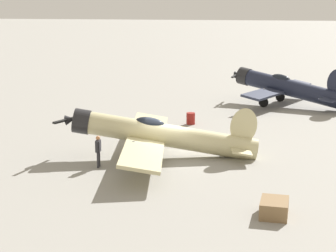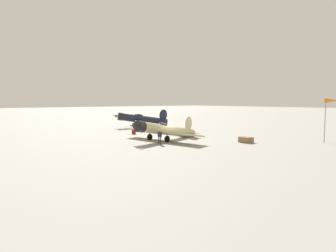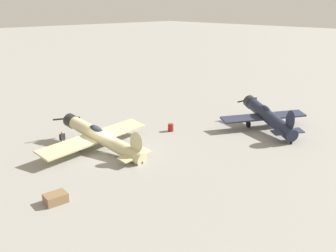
{
  "view_description": "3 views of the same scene",
  "coord_description": "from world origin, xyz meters",
  "px_view_note": "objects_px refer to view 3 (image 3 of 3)",
  "views": [
    {
      "loc": [
        -4.86,
        30.17,
        8.82
      ],
      "look_at": [
        0.0,
        -0.0,
        1.8
      ],
      "focal_mm": 59.82,
      "sensor_mm": 36.0,
      "label": 1
    },
    {
      "loc": [
        24.55,
        29.94,
        5.08
      ],
      "look_at": [
        0.0,
        -0.0,
        1.8
      ],
      "focal_mm": 32.0,
      "sensor_mm": 36.0,
      "label": 2
    },
    {
      "loc": [
        -27.86,
        18.01,
        13.4
      ],
      "look_at": [
        -2.24,
        -6.3,
        1.6
      ],
      "focal_mm": 39.15,
      "sensor_mm": 36.0,
      "label": 3
    }
  ],
  "objects_px": {
    "airplane_mid_apron": "(267,116)",
    "equipment_crate": "(56,198)",
    "airplane_foreground": "(100,137)",
    "fuel_drum": "(171,128)",
    "ground_crew_mechanic": "(62,138)"
  },
  "relations": [
    {
      "from": "ground_crew_mechanic",
      "to": "fuel_drum",
      "type": "bearing_deg",
      "value": 67.23
    },
    {
      "from": "airplane_mid_apron",
      "to": "ground_crew_mechanic",
      "type": "relative_size",
      "value": 5.68
    },
    {
      "from": "airplane_foreground",
      "to": "equipment_crate",
      "type": "distance_m",
      "value": 10.15
    },
    {
      "from": "fuel_drum",
      "to": "ground_crew_mechanic",
      "type": "bearing_deg",
      "value": 72.09
    },
    {
      "from": "airplane_foreground",
      "to": "ground_crew_mechanic",
      "type": "relative_size",
      "value": 7.15
    },
    {
      "from": "airplane_foreground",
      "to": "equipment_crate",
      "type": "bearing_deg",
      "value": 120.66
    },
    {
      "from": "airplane_foreground",
      "to": "equipment_crate",
      "type": "height_order",
      "value": "airplane_foreground"
    },
    {
      "from": "airplane_foreground",
      "to": "ground_crew_mechanic",
      "type": "distance_m",
      "value": 3.75
    },
    {
      "from": "airplane_foreground",
      "to": "equipment_crate",
      "type": "xyz_separation_m",
      "value": [
        -6.27,
        7.92,
        -0.95
      ]
    },
    {
      "from": "airplane_mid_apron",
      "to": "equipment_crate",
      "type": "bearing_deg",
      "value": 113.87
    },
    {
      "from": "fuel_drum",
      "to": "airplane_mid_apron",
      "type": "bearing_deg",
      "value": -130.17
    },
    {
      "from": "airplane_foreground",
      "to": "airplane_mid_apron",
      "type": "distance_m",
      "value": 18.54
    },
    {
      "from": "airplane_mid_apron",
      "to": "equipment_crate",
      "type": "relative_size",
      "value": 6.05
    },
    {
      "from": "equipment_crate",
      "to": "fuel_drum",
      "type": "relative_size",
      "value": 1.96
    },
    {
      "from": "airplane_foreground",
      "to": "fuel_drum",
      "type": "xyz_separation_m",
      "value": [
        -0.79,
        -8.66,
        -0.88
      ]
    }
  ]
}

